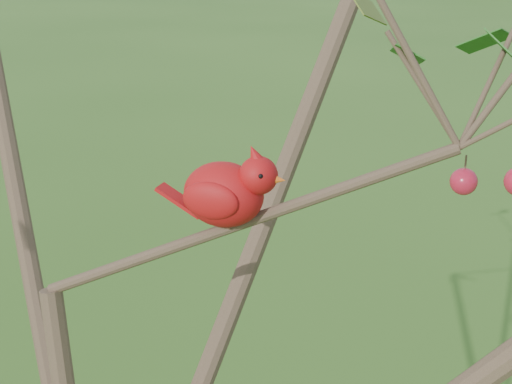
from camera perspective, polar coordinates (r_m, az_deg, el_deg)
crabapple_tree at (r=0.97m, az=-14.88°, el=-2.12°), size 2.35×2.05×2.95m
cardinal at (r=1.03m, az=-2.27°, el=0.03°), size 0.20×0.13×0.14m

